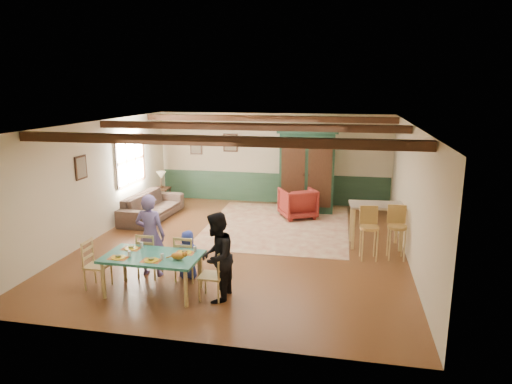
% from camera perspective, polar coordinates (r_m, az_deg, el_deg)
% --- Properties ---
extents(floor, '(8.00, 8.00, 0.00)m').
position_cam_1_polar(floor, '(10.28, -1.60, -6.68)').
color(floor, '#532D17').
rests_on(floor, ground).
extents(wall_back, '(7.00, 0.02, 2.70)m').
position_cam_1_polar(wall_back, '(13.76, 2.11, 4.20)').
color(wall_back, beige).
rests_on(wall_back, floor).
extents(wall_left, '(0.02, 8.00, 2.70)m').
position_cam_1_polar(wall_left, '(11.21, -19.37, 1.41)').
color(wall_left, beige).
rests_on(wall_left, floor).
extents(wall_right, '(0.02, 8.00, 2.70)m').
position_cam_1_polar(wall_right, '(9.74, 18.83, -0.22)').
color(wall_right, beige).
rests_on(wall_right, floor).
extents(ceiling, '(7.00, 8.00, 0.02)m').
position_cam_1_polar(ceiling, '(9.70, -1.71, 8.50)').
color(ceiling, white).
rests_on(ceiling, wall_back).
extents(wainscot_back, '(6.95, 0.03, 0.90)m').
position_cam_1_polar(wainscot_back, '(13.91, 2.06, 0.52)').
color(wainscot_back, '#1E3726').
rests_on(wainscot_back, floor).
extents(ceiling_beam_front, '(6.95, 0.16, 0.16)m').
position_cam_1_polar(ceiling_beam_front, '(7.50, -5.70, 6.40)').
color(ceiling_beam_front, black).
rests_on(ceiling_beam_front, ceiling).
extents(ceiling_beam_mid, '(6.95, 0.16, 0.16)m').
position_cam_1_polar(ceiling_beam_mid, '(10.10, -1.18, 8.17)').
color(ceiling_beam_mid, black).
rests_on(ceiling_beam_mid, ceiling).
extents(ceiling_beam_back, '(6.95, 0.16, 0.16)m').
position_cam_1_polar(ceiling_beam_back, '(12.64, 1.41, 9.16)').
color(ceiling_beam_back, black).
rests_on(ceiling_beam_back, ceiling).
extents(window_left, '(0.06, 1.60, 1.30)m').
position_cam_1_polar(window_left, '(12.62, -15.43, 3.85)').
color(window_left, white).
rests_on(window_left, wall_left).
extents(picture_left_wall, '(0.04, 0.42, 0.52)m').
position_cam_1_polar(picture_left_wall, '(10.62, -21.03, 2.87)').
color(picture_left_wall, gray).
rests_on(picture_left_wall, wall_left).
extents(picture_back_a, '(0.45, 0.04, 0.55)m').
position_cam_1_polar(picture_back_a, '(13.94, -3.21, 6.17)').
color(picture_back_a, gray).
rests_on(picture_back_a, wall_back).
extents(picture_back_b, '(0.38, 0.04, 0.48)m').
position_cam_1_polar(picture_back_b, '(14.27, -7.50, 5.63)').
color(picture_back_b, gray).
rests_on(picture_back_b, wall_back).
extents(dining_table, '(1.64, 0.93, 0.68)m').
position_cam_1_polar(dining_table, '(8.10, -12.73, -10.01)').
color(dining_table, '#226E5B').
rests_on(dining_table, floor).
extents(dining_chair_far_left, '(0.39, 0.40, 0.86)m').
position_cam_1_polar(dining_chair_far_left, '(8.76, -13.15, -7.60)').
color(dining_chair_far_left, tan).
rests_on(dining_chair_far_left, floor).
extents(dining_chair_far_right, '(0.39, 0.40, 0.86)m').
position_cam_1_polar(dining_chair_far_right, '(8.49, -8.67, -8.08)').
color(dining_chair_far_right, tan).
rests_on(dining_chair_far_right, floor).
extents(dining_chair_end_left, '(0.40, 0.39, 0.86)m').
position_cam_1_polar(dining_chair_end_left, '(8.54, -19.21, -8.56)').
color(dining_chair_end_left, tan).
rests_on(dining_chair_end_left, floor).
extents(dining_chair_end_right, '(0.40, 0.39, 0.86)m').
position_cam_1_polar(dining_chair_end_right, '(7.71, -5.58, -10.24)').
color(dining_chair_end_right, tan).
rests_on(dining_chair_end_right, floor).
extents(person_man, '(0.57, 0.38, 1.56)m').
position_cam_1_polar(person_man, '(8.71, -13.07, -5.27)').
color(person_man, '#6C5B9C').
rests_on(person_man, floor).
extents(person_woman, '(0.58, 0.73, 1.50)m').
position_cam_1_polar(person_woman, '(7.56, -4.97, -8.09)').
color(person_woman, black).
rests_on(person_woman, floor).
extents(person_child, '(0.45, 0.30, 0.91)m').
position_cam_1_polar(person_child, '(8.54, -8.50, -7.75)').
color(person_child, '#263699').
rests_on(person_child, floor).
extents(cat, '(0.33, 0.13, 0.16)m').
position_cam_1_polar(cat, '(7.68, -9.75, -7.80)').
color(cat, orange).
rests_on(cat, dining_table).
extents(place_setting_near_left, '(0.37, 0.28, 0.11)m').
position_cam_1_polar(place_setting_near_left, '(7.99, -16.83, -7.56)').
color(place_setting_near_left, yellow).
rests_on(place_setting_near_left, dining_table).
extents(place_setting_near_center, '(0.37, 0.28, 0.11)m').
position_cam_1_polar(place_setting_near_center, '(7.73, -12.96, -8.02)').
color(place_setting_near_center, yellow).
rests_on(place_setting_near_center, dining_table).
extents(place_setting_far_left, '(0.37, 0.28, 0.11)m').
position_cam_1_polar(place_setting_far_left, '(8.36, -15.35, -6.52)').
color(place_setting_far_left, yellow).
rests_on(place_setting_far_left, dining_table).
extents(place_setting_far_right, '(0.37, 0.28, 0.11)m').
position_cam_1_polar(place_setting_far_right, '(7.96, -8.90, -7.19)').
color(place_setting_far_right, yellow).
rests_on(place_setting_far_right, dining_table).
extents(area_rug, '(3.60, 4.26, 0.01)m').
position_cam_1_polar(area_rug, '(11.67, 2.72, -4.21)').
color(area_rug, beige).
rests_on(area_rug, floor).
extents(armoire, '(1.69, 0.76, 2.34)m').
position_cam_1_polar(armoire, '(12.82, 6.36, 2.65)').
color(armoire, black).
rests_on(armoire, floor).
extents(armchair, '(1.18, 1.19, 0.81)m').
position_cam_1_polar(armchair, '(12.33, 5.23, -1.37)').
color(armchair, '#561111').
rests_on(armchair, floor).
extents(sofa, '(1.00, 2.33, 0.67)m').
position_cam_1_polar(sofa, '(12.57, -12.88, -1.72)').
color(sofa, '#3F2F27').
rests_on(sofa, floor).
extents(end_table, '(0.45, 0.45, 0.54)m').
position_cam_1_polar(end_table, '(13.84, -11.64, -0.58)').
color(end_table, black).
rests_on(end_table, floor).
extents(table_lamp, '(0.29, 0.29, 0.49)m').
position_cam_1_polar(table_lamp, '(13.73, -11.74, 1.51)').
color(table_lamp, tan).
rests_on(table_lamp, end_table).
extents(counter_table, '(1.21, 0.77, 0.97)m').
position_cam_1_polar(counter_table, '(10.42, 14.69, -4.04)').
color(counter_table, '#B6A58D').
rests_on(counter_table, floor).
extents(bar_stool_left, '(0.44, 0.47, 1.09)m').
position_cam_1_polar(bar_stool_left, '(9.60, 13.96, -5.08)').
color(bar_stool_left, '#B48C46').
rests_on(bar_stool_left, floor).
extents(bar_stool_right, '(0.41, 0.45, 1.11)m').
position_cam_1_polar(bar_stool_right, '(9.76, 17.18, -4.94)').
color(bar_stool_right, '#B48C46').
rests_on(bar_stool_right, floor).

